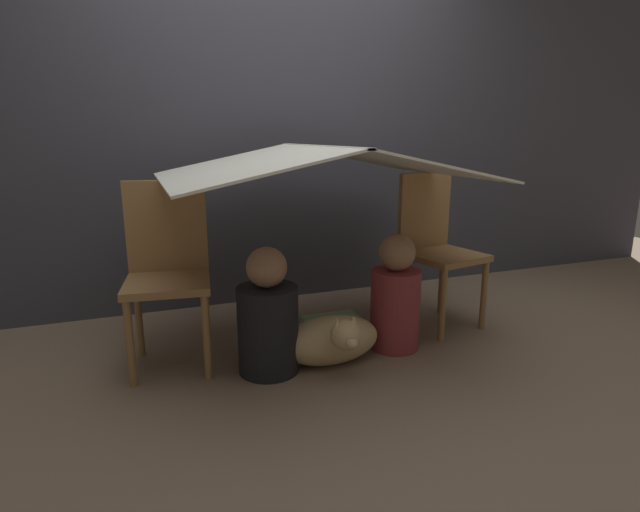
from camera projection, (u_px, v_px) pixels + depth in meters
name	position (u px, v px, depth m)	size (l,w,h in m)	color
ground_plane	(327.00, 351.00, 2.67)	(8.80, 8.80, 0.00)	#7A6651
wall_back	(272.00, 116.00, 3.28)	(7.00, 0.05, 2.50)	#3D3D47
chair_left	(168.00, 266.00, 2.45)	(0.44, 0.44, 0.91)	olive
chair_right	(436.00, 243.00, 2.98)	(0.47, 0.47, 0.91)	olive
sheet_canopy	(320.00, 162.00, 2.53)	(1.57, 1.17, 0.17)	silver
person_front	(268.00, 320.00, 2.39)	(0.29, 0.29, 0.62)	black
person_second	(395.00, 299.00, 2.66)	(0.26, 0.26, 0.63)	maroon
dog	(331.00, 340.00, 2.48)	(0.52, 0.42, 0.32)	tan
floor_cushion	(334.00, 328.00, 2.86)	(0.32, 0.26, 0.10)	#7FB27F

